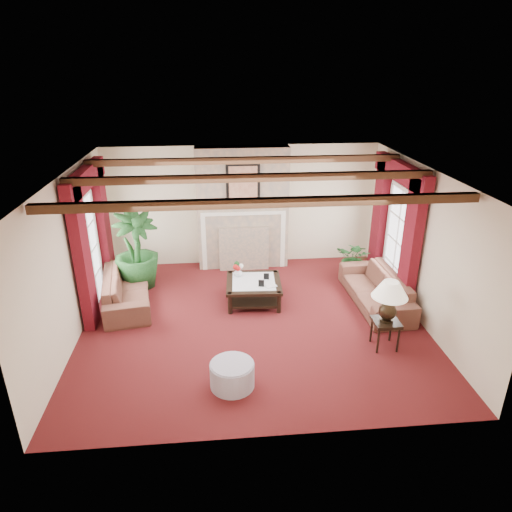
{
  "coord_description": "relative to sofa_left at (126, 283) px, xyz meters",
  "views": [
    {
      "loc": [
        -0.61,
        -7.09,
        4.32
      ],
      "look_at": [
        0.09,
        0.4,
        1.12
      ],
      "focal_mm": 32.0,
      "sensor_mm": 36.0,
      "label": 1
    }
  ],
  "objects": [
    {
      "name": "sofa_right",
      "position": [
        4.78,
        -0.48,
        0.0
      ],
      "size": [
        2.16,
        0.76,
        0.83
      ],
      "primitive_type": "imported",
      "rotation": [
        0.0,
        0.0,
        -1.54
      ],
      "color": "#340E16",
      "rests_on": "ground"
    },
    {
      "name": "potted_palm",
      "position": [
        0.13,
        0.7,
        0.05
      ],
      "size": [
        2.44,
        2.49,
        0.91
      ],
      "primitive_type": "imported",
      "rotation": [
        0.0,
        0.0,
        0.61
      ],
      "color": "black",
      "rests_on": "ground"
    },
    {
      "name": "photo_frame_b",
      "position": [
        2.7,
        -0.14,
        0.09
      ],
      "size": [
        0.11,
        0.03,
        0.14
      ],
      "primitive_type": null,
      "rotation": [
        0.0,
        0.0,
        -0.08
      ],
      "color": "black",
      "rests_on": "coffee_table"
    },
    {
      "name": "back_wall",
      "position": [
        2.37,
        1.79,
        0.94
      ],
      "size": [
        6.0,
        0.02,
        2.7
      ],
      "primitive_type": "cube",
      "color": "beige",
      "rests_on": "ground"
    },
    {
      "name": "curtains_right",
      "position": [
        5.23,
        0.04,
        2.14
      ],
      "size": [
        0.2,
        2.4,
        2.55
      ],
      "primitive_type": null,
      "color": "#530B16",
      "rests_on": "ground"
    },
    {
      "name": "coffee_table",
      "position": [
        2.45,
        -0.19,
        -0.2
      ],
      "size": [
        1.1,
        1.1,
        0.43
      ],
      "primitive_type": null,
      "rotation": [
        0.0,
        0.0,
        -0.05
      ],
      "color": "black",
      "rests_on": "ground"
    },
    {
      "name": "table_lamp",
      "position": [
        4.44,
        -1.94,
        0.44
      ],
      "size": [
        0.57,
        0.57,
        0.72
      ],
      "primitive_type": null,
      "color": "black",
      "rests_on": "side_table"
    },
    {
      "name": "ottoman",
      "position": [
        1.92,
        -2.69,
        -0.22
      ],
      "size": [
        0.64,
        0.64,
        0.37
      ],
      "primitive_type": "cylinder",
      "color": "#928DA0",
      "rests_on": "ground"
    },
    {
      "name": "right_wall",
      "position": [
        5.37,
        -0.96,
        0.94
      ],
      "size": [
        0.02,
        5.5,
        2.7
      ],
      "primitive_type": "cube",
      "color": "beige",
      "rests_on": "ground"
    },
    {
      "name": "side_table",
      "position": [
        4.44,
        -1.94,
        -0.16
      ],
      "size": [
        0.45,
        0.45,
        0.49
      ],
      "primitive_type": null,
      "rotation": [
        0.0,
        0.0,
        0.08
      ],
      "color": "black",
      "rests_on": "ground"
    },
    {
      "name": "curtains_left",
      "position": [
        -0.49,
        0.04,
        2.14
      ],
      "size": [
        0.2,
        2.4,
        2.55
      ],
      "primitive_type": null,
      "color": "#530B16",
      "rests_on": "ground"
    },
    {
      "name": "photo_frame_a",
      "position": [
        2.57,
        -0.43,
        0.09
      ],
      "size": [
        0.11,
        0.04,
        0.14
      ],
      "primitive_type": null,
      "rotation": [
        0.0,
        0.0,
        -0.25
      ],
      "color": "black",
      "rests_on": "coffee_table"
    },
    {
      "name": "ceiling_beams",
      "position": [
        2.37,
        -0.96,
        2.23
      ],
      "size": [
        6.0,
        3.0,
        0.12
      ],
      "primitive_type": null,
      "color": "#3D2213",
      "rests_on": "ceiling"
    },
    {
      "name": "flower_vase",
      "position": [
        2.16,
        0.07,
        0.11
      ],
      "size": [
        0.24,
        0.24,
        0.17
      ],
      "primitive_type": "imported",
      "rotation": [
        0.0,
        0.0,
        0.17
      ],
      "color": "silver",
      "rests_on": "coffee_table"
    },
    {
      "name": "floor",
      "position": [
        2.37,
        -0.96,
        -0.41
      ],
      "size": [
        6.0,
        6.0,
        0.0
      ],
      "primitive_type": "plane",
      "color": "#420B14",
      "rests_on": "ground"
    },
    {
      "name": "french_door_right",
      "position": [
        5.34,
        0.04,
        1.72
      ],
      "size": [
        0.1,
        1.1,
        2.16
      ],
      "primitive_type": null,
      "color": "white",
      "rests_on": "ground"
    },
    {
      "name": "left_wall",
      "position": [
        -0.63,
        -0.96,
        0.94
      ],
      "size": [
        0.02,
        5.5,
        2.7
      ],
      "primitive_type": "cube",
      "color": "beige",
      "rests_on": "ground"
    },
    {
      "name": "ceiling",
      "position": [
        2.37,
        -0.96,
        2.29
      ],
      "size": [
        6.0,
        6.0,
        0.0
      ],
      "primitive_type": "plane",
      "rotation": [
        3.14,
        0.0,
        0.0
      ],
      "color": "white",
      "rests_on": "floor"
    },
    {
      "name": "small_plant",
      "position": [
        4.73,
        0.74,
        -0.09
      ],
      "size": [
        1.54,
        1.54,
        0.64
      ],
      "primitive_type": "imported",
      "rotation": [
        0.0,
        0.0,
        -0.67
      ],
      "color": "black",
      "rests_on": "ground"
    },
    {
      "name": "book",
      "position": [
        2.63,
        -0.41,
        0.16
      ],
      "size": [
        0.22,
        0.15,
        0.29
      ],
      "primitive_type": "imported",
      "rotation": [
        0.0,
        0.0,
        0.33
      ],
      "color": "black",
      "rests_on": "coffee_table"
    },
    {
      "name": "french_door_left",
      "position": [
        -0.6,
        0.04,
        1.72
      ],
      "size": [
        0.1,
        1.1,
        2.16
      ],
      "primitive_type": null,
      "color": "white",
      "rests_on": "ground"
    },
    {
      "name": "sofa_left",
      "position": [
        0.0,
        0.0,
        0.0
      ],
      "size": [
        2.28,
        1.26,
        0.82
      ],
      "primitive_type": "imported",
      "rotation": [
        0.0,
        0.0,
        1.73
      ],
      "color": "#340E16",
      "rests_on": "ground"
    },
    {
      "name": "fireplace",
      "position": [
        2.37,
        1.59,
        2.29
      ],
      "size": [
        2.0,
        0.52,
        2.7
      ],
      "primitive_type": null,
      "color": "tan",
      "rests_on": "ground"
    }
  ]
}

